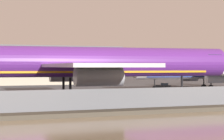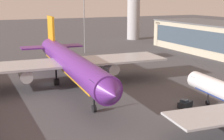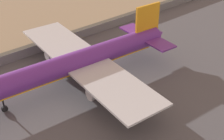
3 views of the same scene
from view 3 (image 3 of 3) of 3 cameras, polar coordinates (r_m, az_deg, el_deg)
ground_plane at (r=83.64m, az=-5.21°, el=0.01°), size 500.00×500.00×0.00m
shoreline_seawall at (r=99.13m, az=-12.03°, el=5.03°), size 320.00×3.00×0.50m
perimeter_fence at (r=95.03m, az=-10.79°, el=4.69°), size 280.00×0.10×2.73m
cargo_jet_purple at (r=75.39m, az=-6.28°, el=1.44°), size 57.80×50.02×15.89m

